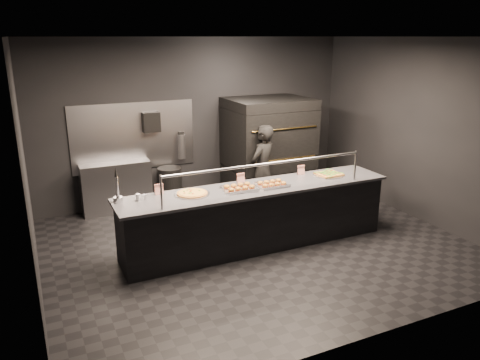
{
  "coord_description": "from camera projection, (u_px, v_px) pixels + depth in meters",
  "views": [
    {
      "loc": [
        -2.94,
        -5.72,
        3.0
      ],
      "look_at": [
        -0.18,
        0.2,
        0.99
      ],
      "focal_mm": 35.0,
      "sensor_mm": 36.0,
      "label": 1
    }
  ],
  "objects": [
    {
      "name": "towel_dispenser",
      "position": [
        151.0,
        122.0,
        8.27
      ],
      "size": [
        0.3,
        0.2,
        0.35
      ],
      "primitive_type": "cube",
      "color": "black",
      "rests_on": "room"
    },
    {
      "name": "square_pizza",
      "position": [
        329.0,
        174.0,
        7.31
      ],
      "size": [
        0.47,
        0.47,
        0.05
      ],
      "color": "silver",
      "rests_on": "service_counter"
    },
    {
      "name": "trash_bin",
      "position": [
        170.0,
        187.0,
        8.58
      ],
      "size": [
        0.43,
        0.43,
        0.72
      ],
      "primitive_type": "cylinder",
      "color": "black",
      "rests_on": "ground"
    },
    {
      "name": "beer_tap",
      "position": [
        117.0,
        192.0,
        6.1
      ],
      "size": [
        0.12,
        0.18,
        0.47
      ],
      "color": "silver",
      "rests_on": "service_counter"
    },
    {
      "name": "slider_tray_a",
      "position": [
        239.0,
        188.0,
        6.62
      ],
      "size": [
        0.53,
        0.44,
        0.07
      ],
      "color": "silver",
      "rests_on": "service_counter"
    },
    {
      "name": "room",
      "position": [
        255.0,
        148.0,
        6.62
      ],
      "size": [
        6.04,
        6.0,
        3.0
      ],
      "color": "black",
      "rests_on": "ground"
    },
    {
      "name": "prep_shelf",
      "position": [
        117.0,
        187.0,
        8.25
      ],
      "size": [
        1.2,
        0.35,
        0.9
      ],
      "primitive_type": "cube",
      "color": "#99999E",
      "rests_on": "ground"
    },
    {
      "name": "worker",
      "position": [
        262.0,
        169.0,
        8.14
      ],
      "size": [
        0.68,
        0.6,
        1.57
      ],
      "primitive_type": "imported",
      "rotation": [
        0.0,
        0.0,
        3.64
      ],
      "color": "black",
      "rests_on": "ground"
    },
    {
      "name": "round_pizza",
      "position": [
        192.0,
        193.0,
        6.43
      ],
      "size": [
        0.48,
        0.48,
        0.03
      ],
      "color": "silver",
      "rests_on": "service_counter"
    },
    {
      "name": "tent_cards",
      "position": [
        237.0,
        179.0,
        6.9
      ],
      "size": [
        2.41,
        0.04,
        0.15
      ],
      "color": "white",
      "rests_on": "service_counter"
    },
    {
      "name": "pizza_oven",
      "position": [
        268.0,
        148.0,
        8.87
      ],
      "size": [
        1.5,
        1.23,
        1.91
      ],
      "color": "black",
      "rests_on": "ground"
    },
    {
      "name": "condiment_jar",
      "position": [
        140.0,
        197.0,
        6.18
      ],
      "size": [
        0.14,
        0.06,
        0.1
      ],
      "color": "silver",
      "rests_on": "service_counter"
    },
    {
      "name": "slider_tray_b",
      "position": [
        272.0,
        184.0,
        6.8
      ],
      "size": [
        0.45,
        0.34,
        0.07
      ],
      "color": "silver",
      "rests_on": "service_counter"
    },
    {
      "name": "fire_extinguisher",
      "position": [
        182.0,
        146.0,
        8.65
      ],
      "size": [
        0.14,
        0.14,
        0.51
      ],
      "color": "#B2B2B7",
      "rests_on": "room"
    },
    {
      "name": "service_counter",
      "position": [
        257.0,
        216.0,
        6.89
      ],
      "size": [
        4.1,
        0.78,
        1.37
      ],
      "color": "black",
      "rests_on": "ground"
    }
  ]
}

